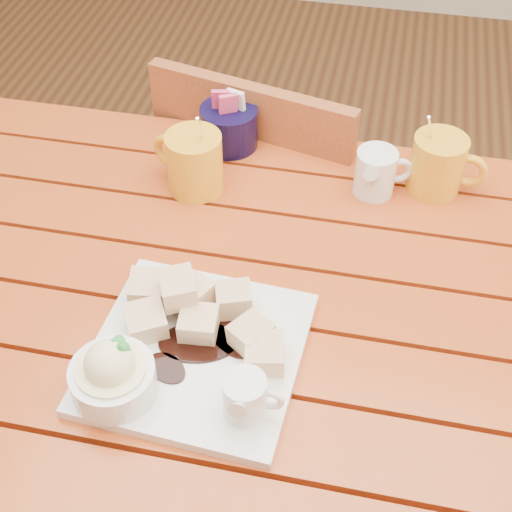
% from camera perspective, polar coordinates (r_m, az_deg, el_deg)
% --- Properties ---
extents(table, '(1.20, 0.79, 0.75)m').
position_cam_1_polar(table, '(1.13, -1.40, -6.15)').
color(table, '#943013').
rests_on(table, ground).
extents(dessert_plate, '(0.29, 0.29, 0.11)m').
position_cam_1_polar(dessert_plate, '(0.94, -6.36, -7.63)').
color(dessert_plate, white).
rests_on(dessert_plate, table).
extents(coffee_mug_left, '(0.13, 0.09, 0.16)m').
position_cam_1_polar(coffee_mug_left, '(1.19, -5.05, 7.56)').
color(coffee_mug_left, orange).
rests_on(coffee_mug_left, table).
extents(coffee_mug_right, '(0.13, 0.09, 0.15)m').
position_cam_1_polar(coffee_mug_right, '(1.22, 14.43, 7.16)').
color(coffee_mug_right, orange).
rests_on(coffee_mug_right, table).
extents(cream_pitcher, '(0.10, 0.08, 0.08)m').
position_cam_1_polar(cream_pitcher, '(1.20, 9.63, 6.65)').
color(cream_pitcher, white).
rests_on(cream_pitcher, table).
extents(sugar_caddy, '(0.10, 0.10, 0.11)m').
position_cam_1_polar(sugar_caddy, '(1.29, -2.17, 10.37)').
color(sugar_caddy, black).
rests_on(sugar_caddy, table).
extents(chair_far, '(0.48, 0.48, 0.85)m').
position_cam_1_polar(chair_far, '(1.58, 1.24, 3.67)').
color(chair_far, brown).
rests_on(chair_far, ground).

